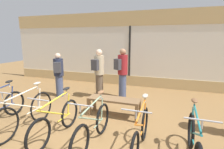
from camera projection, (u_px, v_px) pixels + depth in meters
ground_plane at (88, 128)px, 4.10m from camera, size 24.00×24.00×0.00m
shop_back_wall at (130, 49)px, 7.56m from camera, size 12.00×0.08×3.20m
bicycle_left at (25, 113)px, 3.94m from camera, size 0.46×1.81×1.05m
bicycle_center_left at (57, 121)px, 3.66m from camera, size 0.46×1.69×1.01m
bicycle_center_right at (93, 127)px, 3.38m from camera, size 0.46×1.68×1.02m
bicycle_right at (140, 134)px, 3.14m from camera, size 0.46×1.70×1.02m
bicycle_far_right at (194, 143)px, 2.86m from camera, size 0.46×1.73×1.02m
display_bench at (114, 102)px, 4.68m from camera, size 1.40×0.44×0.50m
customer_near_rack at (59, 74)px, 6.23m from camera, size 0.48×0.56×1.57m
customer_by_window at (122, 72)px, 6.05m from camera, size 0.49×0.56×1.74m
customer_mid_floor at (99, 72)px, 6.09m from camera, size 0.40×0.53×1.71m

